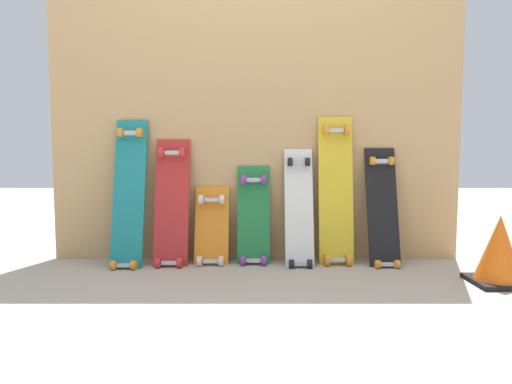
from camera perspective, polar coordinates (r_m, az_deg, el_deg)
The scene contains 10 objects.
ground_plane at distance 2.79m, azimuth 0.00°, elevation -8.90°, with size 12.00×12.00×0.00m, color #A89E8E.
plywood_wall_panel at distance 2.78m, azimuth 0.00°, elevation 7.70°, with size 2.55×0.04×1.60m, color tan.
skateboard_teal at distance 2.74m, azimuth -16.16°, elevation -0.77°, with size 0.19×0.30×0.95m.
skateboard_red at distance 2.71m, azimuth -10.89°, elevation -1.96°, with size 0.21×0.25×0.83m.
skateboard_orange at distance 2.72m, azimuth -5.77°, elevation -4.99°, with size 0.21×0.21×0.54m.
skateboard_green at distance 2.70m, azimuth -0.33°, elevation -3.65°, with size 0.20×0.20×0.66m.
skateboard_white at distance 2.68m, azimuth 5.60°, elevation -2.68°, with size 0.17×0.26×0.77m.
skateboard_yellow at distance 2.73m, azimuth 10.31°, elevation -0.36°, with size 0.21×0.21×0.96m.
skateboard_black at distance 2.77m, azimuth 16.10°, elevation -2.54°, with size 0.18×0.26×0.78m.
traffic_cone at distance 2.59m, azimuth 28.97°, elevation -6.64°, with size 0.27×0.27×0.36m.
Camera 1 is at (0.00, -2.71, 0.66)m, focal length 30.90 mm.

